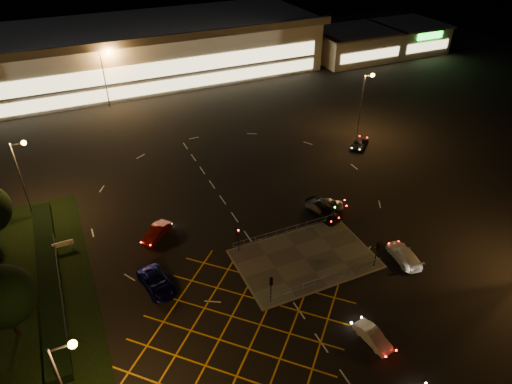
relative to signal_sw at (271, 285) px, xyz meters
name	(u,v)px	position (x,y,z in m)	size (l,w,h in m)	color
ground	(280,253)	(4.00, 5.99, -2.37)	(180.00, 180.00, 0.00)	black
pedestrian_island	(305,259)	(6.00, 3.99, -2.31)	(14.00, 9.00, 0.12)	#4C4944
hedge	(49,276)	(-19.00, 11.99, -1.87)	(2.00, 26.00, 1.00)	black
supermarket	(144,50)	(4.00, 67.95, 2.95)	(72.00, 26.50, 10.50)	beige
retail_unit_a	(352,44)	(50.00, 59.97, 0.85)	(18.80, 14.80, 6.35)	beige
retail_unit_b	(408,36)	(66.00, 59.95, 0.85)	(14.80, 14.80, 6.35)	beige
streetlight_sw	(68,381)	(-17.56, -6.01, 4.20)	(1.78, 0.56, 10.03)	slate
streetlight_nw	(22,170)	(-19.56, 23.99, 4.20)	(1.78, 0.56, 10.03)	slate
streetlight_ne	(364,96)	(28.44, 25.99, 4.20)	(1.78, 0.56, 10.03)	slate
streetlight_far_left	(106,71)	(-5.56, 53.99, 4.20)	(1.78, 0.56, 10.03)	slate
streetlight_far_right	(302,41)	(34.44, 55.99, 4.20)	(1.78, 0.56, 10.03)	slate
signal_sw	(271,285)	(0.00, 0.00, 0.00)	(0.28, 0.30, 3.15)	black
signal_se	(377,249)	(12.00, 0.00, 0.00)	(0.28, 0.30, 3.15)	black
signal_nw	(238,235)	(0.00, 7.99, 0.00)	(0.28, 0.30, 3.15)	black
signal_ne	(334,208)	(12.00, 7.99, 0.00)	(0.28, 0.30, 3.15)	black
tree_e	(3,297)	(-22.00, 5.99, 2.28)	(5.40, 5.40, 7.35)	black
car_queue_white	(373,337)	(6.13, -7.69, -1.75)	(1.31, 3.76, 1.24)	beige
car_left_blue	(157,283)	(-9.36, 6.38, -1.64)	(2.40, 5.20, 1.45)	#0C0E4B
car_far_dkgrey	(323,211)	(11.78, 9.87, -1.65)	(2.01, 4.93, 1.43)	black
car_right_silver	(329,204)	(13.29, 10.99, -1.73)	(1.50, 3.72, 1.27)	silver
car_circ_red	(156,233)	(-7.44, 14.10, -1.67)	(1.47, 4.22, 1.39)	maroon
car_east_grey	(360,143)	(26.22, 22.82, -1.75)	(2.04, 4.43, 1.23)	black
car_approach_white	(404,255)	(15.50, -0.43, -1.65)	(1.99, 4.91, 1.42)	silver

